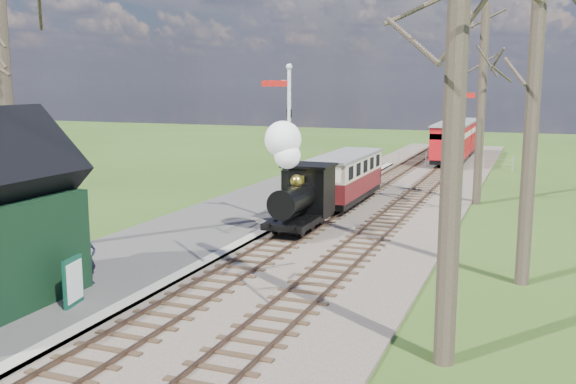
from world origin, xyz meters
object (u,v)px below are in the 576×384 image
object	(u,v)px
semaphore_far	(449,134)
person	(88,259)
semaphore_near	(287,134)
locomotive	(298,184)
sign_board	(73,281)
bench	(59,278)
red_carriage_a	(451,143)
red_carriage_b	(461,137)
coach	(346,176)

from	to	relation	value
semaphore_far	person	bearing A→B (deg)	-116.27
semaphore_near	person	size ratio (longest dim) A/B	4.47
semaphore_far	locomotive	distance (m)	8.25
sign_board	bench	size ratio (longest dim) A/B	0.90
red_carriage_a	red_carriage_b	distance (m)	5.50
semaphore_far	person	xyz separation A→B (m)	(-7.36, -14.92, -2.46)
semaphore_near	red_carriage_a	size ratio (longest dim) A/B	1.15
semaphore_far	red_carriage_b	size ratio (longest dim) A/B	1.06
semaphore_near	bench	distance (m)	10.45
coach	red_carriage_b	xyz separation A→B (m)	(2.60, 21.55, 0.18)
semaphore_far	bench	world-z (taller)	semaphore_far
semaphore_near	red_carriage_b	bearing A→B (deg)	82.83
semaphore_far	locomotive	size ratio (longest dim) A/B	1.41
locomotive	sign_board	xyz separation A→B (m)	(-2.24, -9.55, -1.10)
semaphore_far	sign_board	bearing A→B (deg)	-112.03
locomotive	bench	distance (m)	9.52
locomotive	sign_board	size ratio (longest dim) A/B	3.41
semaphore_near	locomotive	size ratio (longest dim) A/B	1.53
semaphore_far	red_carriage_b	bearing A→B (deg)	94.88
semaphore_far	coach	size ratio (longest dim) A/B	0.88
semaphore_far	person	distance (m)	16.82
locomotive	red_carriage_b	xyz separation A→B (m)	(2.61, 27.61, -0.32)
semaphore_near	sign_board	world-z (taller)	semaphore_near
locomotive	red_carriage_b	distance (m)	27.73
semaphore_far	coach	bearing A→B (deg)	-169.98
semaphore_near	sign_board	distance (m)	10.86
locomotive	red_carriage_b	world-z (taller)	locomotive
locomotive	red_carriage_a	size ratio (longest dim) A/B	0.75
coach	sign_board	xyz separation A→B (m)	(-2.25, -15.61, -0.60)
locomotive	red_carriage_b	bearing A→B (deg)	84.60
sign_board	red_carriage_a	bearing A→B (deg)	81.28
sign_board	red_carriage_b	bearing A→B (deg)	82.56
semaphore_near	person	bearing A→B (deg)	-103.98
red_carriage_a	bench	size ratio (longest dim) A/B	4.08
red_carriage_a	red_carriage_b	bearing A→B (deg)	90.00
semaphore_far	bench	distance (m)	17.67
semaphore_near	person	world-z (taller)	semaphore_near
locomotive	coach	bearing A→B (deg)	89.89
red_carriage_b	person	size ratio (longest dim) A/B	3.87
semaphore_near	person	distance (m)	9.59
sign_board	bench	bearing A→B (deg)	145.92
coach	person	world-z (taller)	coach
semaphore_far	bench	xyz separation A→B (m)	(-7.70, -15.66, -2.81)
semaphore_far	red_carriage_a	distance (m)	15.48
red_carriage_b	bench	bearing A→B (deg)	-99.24
red_carriage_b	sign_board	size ratio (longest dim) A/B	4.54
coach	red_carriage_a	bearing A→B (deg)	80.80
locomotive	red_carriage_b	size ratio (longest dim) A/B	0.75
bench	red_carriage_b	bearing A→B (deg)	80.76
semaphore_far	bench	bearing A→B (deg)	-116.19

